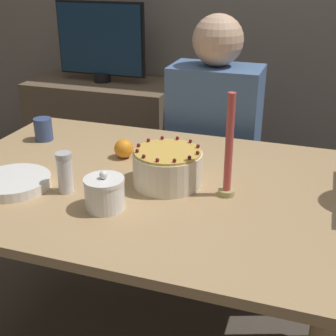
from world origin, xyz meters
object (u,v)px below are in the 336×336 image
object	(u,v)px
sugar_bowl	(105,193)
person_man_blue_shirt	(213,162)
sugar_shaker	(65,172)
tv_monitor	(100,41)
candle	(229,154)
cake	(168,167)

from	to	relation	value
sugar_bowl	person_man_blue_shirt	xyz separation A→B (m)	(0.11, 0.90, -0.26)
sugar_bowl	sugar_shaker	xyz separation A→B (m)	(-0.16, 0.06, 0.02)
sugar_shaker	tv_monitor	bearing A→B (deg)	111.22
candle	tv_monitor	distance (m)	1.52
sugar_shaker	person_man_blue_shirt	xyz separation A→B (m)	(0.28, 0.84, -0.27)
candle	sugar_shaker	bearing A→B (deg)	-163.87
candle	tv_monitor	xyz separation A→B (m)	(-0.99, 1.15, 0.11)
cake	tv_monitor	world-z (taller)	tv_monitor
sugar_bowl	tv_monitor	world-z (taller)	tv_monitor
cake	person_man_blue_shirt	xyz separation A→B (m)	(-0.01, 0.68, -0.27)
cake	person_man_blue_shirt	size ratio (longest dim) A/B	0.19
sugar_bowl	sugar_shaker	size ratio (longest dim) A/B	0.91
person_man_blue_shirt	sugar_bowl	bearing A→B (deg)	82.73
tv_monitor	sugar_shaker	bearing A→B (deg)	-68.78
sugar_shaker	person_man_blue_shirt	world-z (taller)	person_man_blue_shirt
sugar_shaker	candle	world-z (taller)	candle
sugar_shaker	tv_monitor	world-z (taller)	tv_monitor
tv_monitor	sugar_bowl	bearing A→B (deg)	-63.78
person_man_blue_shirt	candle	bearing A→B (deg)	106.34
cake	sugar_shaker	xyz separation A→B (m)	(-0.28, -0.16, 0.01)
cake	candle	size ratio (longest dim) A/B	0.69
person_man_blue_shirt	tv_monitor	bearing A→B (deg)	-30.02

